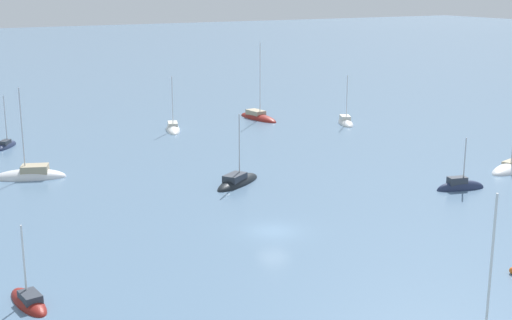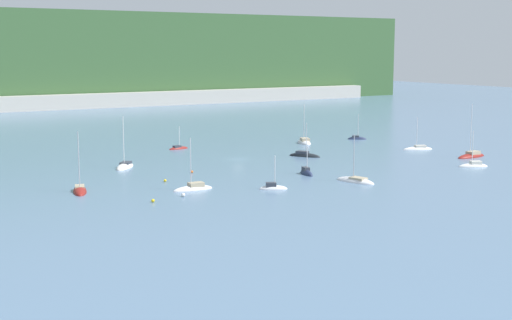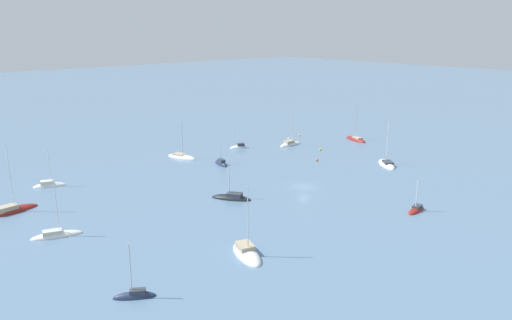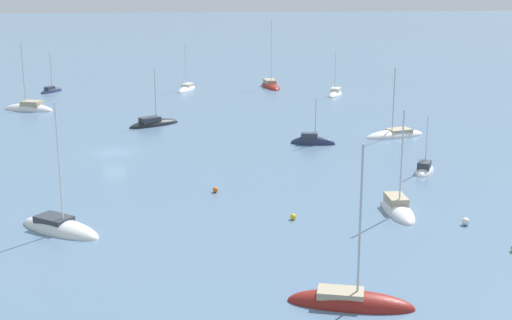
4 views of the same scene
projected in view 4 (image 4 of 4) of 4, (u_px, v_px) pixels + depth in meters
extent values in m
plane|color=slate|center=(114.00, 153.00, 81.43)|extent=(600.00, 600.00, 0.00)
ellipsoid|color=silver|center=(29.00, 110.00, 106.64)|extent=(5.40, 8.39, 1.99)
cube|color=tan|center=(32.00, 104.00, 106.24)|extent=(2.85, 3.36, 0.88)
cylinder|color=silver|center=(23.00, 75.00, 105.40)|extent=(0.14, 0.14, 9.45)
ellipsoid|color=#232D4C|center=(313.00, 144.00, 85.52)|extent=(2.72, 5.58, 1.90)
cube|color=#333842|center=(309.00, 136.00, 85.34)|extent=(1.47, 2.13, 0.82)
cylinder|color=silver|center=(316.00, 120.00, 84.73)|extent=(0.14, 0.14, 4.92)
ellipsoid|color=#232D4C|center=(52.00, 92.00, 122.83)|extent=(4.86, 3.84, 1.48)
cube|color=#333842|center=(50.00, 88.00, 122.31)|extent=(2.00, 1.76, 0.60)
cylinder|color=silver|center=(51.00, 71.00, 122.13)|extent=(0.14, 0.14, 6.34)
ellipsoid|color=silver|center=(424.00, 172.00, 73.61)|extent=(5.14, 3.80, 1.42)
cube|color=#333842|center=(424.00, 165.00, 73.06)|extent=(2.12, 1.89, 0.78)
cylinder|color=silver|center=(427.00, 142.00, 73.04)|extent=(0.14, 0.14, 5.44)
ellipsoid|color=white|center=(335.00, 95.00, 119.66)|extent=(6.40, 4.29, 1.52)
cube|color=silver|center=(336.00, 90.00, 119.91)|extent=(2.58, 2.16, 0.77)
cylinder|color=silver|center=(335.00, 72.00, 118.39)|extent=(0.14, 0.14, 6.98)
ellipsoid|color=silver|center=(398.00, 212.00, 61.29)|extent=(7.28, 2.37, 1.58)
cube|color=tan|center=(396.00, 200.00, 61.63)|extent=(2.63, 1.62, 0.82)
cylinder|color=silver|center=(402.00, 160.00, 59.75)|extent=(0.14, 0.14, 8.53)
ellipsoid|color=black|center=(154.00, 125.00, 96.04)|extent=(5.85, 7.48, 1.63)
cube|color=#333842|center=(150.00, 120.00, 95.47)|extent=(2.76, 3.10, 0.74)
cylinder|color=silver|center=(155.00, 96.00, 95.25)|extent=(0.14, 0.14, 7.05)
ellipsoid|color=silver|center=(395.00, 136.00, 89.58)|extent=(4.84, 8.51, 1.68)
cube|color=tan|center=(399.00, 130.00, 89.64)|extent=(2.65, 3.32, 0.45)
cylinder|color=#B2B2B7|center=(394.00, 101.00, 88.29)|extent=(0.14, 0.14, 8.17)
ellipsoid|color=white|center=(60.00, 230.00, 56.81)|extent=(6.93, 7.92, 1.90)
cube|color=#333842|center=(54.00, 219.00, 56.93)|extent=(3.20, 3.39, 0.56)
cylinder|color=silver|center=(59.00, 165.00, 55.21)|extent=(0.14, 0.14, 9.91)
ellipsoid|color=white|center=(187.00, 90.00, 125.08)|extent=(7.60, 4.26, 1.48)
cube|color=beige|center=(188.00, 85.00, 125.45)|extent=(2.95, 2.16, 0.66)
cylinder|color=silver|center=(185.00, 67.00, 123.69)|extent=(0.14, 0.14, 7.46)
ellipsoid|color=maroon|center=(350.00, 305.00, 44.01)|extent=(4.29, 8.19, 1.88)
cube|color=tan|center=(341.00, 293.00, 43.93)|extent=(2.27, 3.16, 0.46)
cylinder|color=#B2B2B7|center=(360.00, 223.00, 42.57)|extent=(0.14, 0.14, 9.76)
ellipsoid|color=maroon|center=(271.00, 87.00, 128.22)|extent=(9.04, 3.59, 1.67)
cube|color=tan|center=(270.00, 82.00, 128.67)|extent=(3.36, 2.17, 0.82)
cylinder|color=silver|center=(271.00, 53.00, 126.24)|extent=(0.14, 0.14, 11.44)
sphere|color=yellow|center=(293.00, 217.00, 59.24)|extent=(0.51, 0.51, 0.51)
sphere|color=orange|center=(215.00, 190.00, 66.60)|extent=(0.52, 0.52, 0.52)
sphere|color=white|center=(466.00, 221.00, 57.91)|extent=(0.63, 0.63, 0.63)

